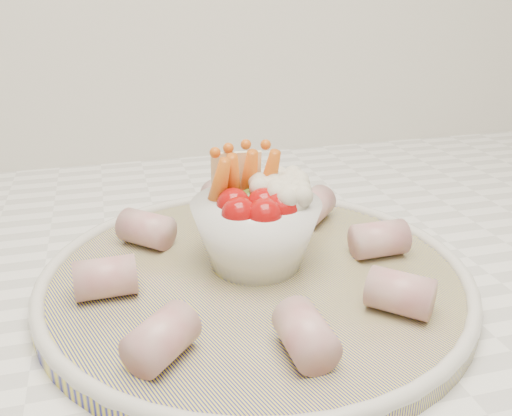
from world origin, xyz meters
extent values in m
cube|color=white|center=(0.00, 1.45, 0.90)|extent=(2.04, 0.62, 0.04)
cylinder|color=navy|center=(0.01, 1.36, 0.93)|extent=(0.47, 0.47, 0.01)
torus|color=silver|center=(0.01, 1.36, 0.94)|extent=(0.37, 0.37, 0.01)
sphere|color=#A30A0A|center=(0.00, 1.36, 0.99)|extent=(0.03, 0.03, 0.03)
sphere|color=#A30A0A|center=(0.02, 1.35, 0.99)|extent=(0.03, 0.03, 0.03)
sphere|color=#A30A0A|center=(0.03, 1.36, 0.99)|extent=(0.03, 0.03, 0.03)
sphere|color=#A30A0A|center=(0.00, 1.38, 0.99)|extent=(0.03, 0.03, 0.03)
sphere|color=#A30A0A|center=(0.02, 1.37, 0.99)|extent=(0.03, 0.03, 0.03)
sphere|color=#476421|center=(0.02, 1.39, 0.99)|extent=(0.02, 0.02, 0.02)
cone|color=#CE5913|center=(0.00, 1.40, 1.00)|extent=(0.03, 0.04, 0.07)
cone|color=#CE5913|center=(0.02, 1.41, 1.00)|extent=(0.02, 0.04, 0.07)
cone|color=#CE5913|center=(0.04, 1.40, 1.00)|extent=(0.03, 0.04, 0.07)
cone|color=#CE5913|center=(-0.01, 1.39, 1.00)|extent=(0.03, 0.05, 0.07)
sphere|color=beige|center=(0.05, 1.39, 1.00)|extent=(0.03, 0.03, 0.03)
sphere|color=beige|center=(0.04, 1.37, 1.00)|extent=(0.03, 0.03, 0.03)
sphere|color=beige|center=(0.05, 1.40, 1.00)|extent=(0.03, 0.03, 0.03)
sphere|color=beige|center=(0.03, 1.39, 1.00)|extent=(0.03, 0.03, 0.03)
cube|color=beige|center=(0.01, 1.42, 1.01)|extent=(0.05, 0.02, 0.05)
cylinder|color=#AC4E57|center=(0.13, 1.36, 0.95)|extent=(0.05, 0.03, 0.03)
cylinder|color=#AC4E57|center=(0.10, 1.45, 0.95)|extent=(0.06, 0.06, 0.03)
cylinder|color=#AC4E57|center=(0.01, 1.49, 0.95)|extent=(0.03, 0.05, 0.03)
cylinder|color=#AC4E57|center=(-0.07, 1.44, 0.95)|extent=(0.06, 0.06, 0.03)
cylinder|color=#AC4E57|center=(-0.11, 1.36, 0.95)|extent=(0.05, 0.03, 0.03)
cylinder|color=#AC4E57|center=(-0.08, 1.26, 0.95)|extent=(0.06, 0.06, 0.03)
cylinder|color=#AC4E57|center=(0.02, 1.24, 0.95)|extent=(0.03, 0.05, 0.03)
cylinder|color=#AC4E57|center=(0.10, 1.27, 0.95)|extent=(0.06, 0.06, 0.03)
camera|label=1|loc=(-0.10, 0.94, 1.18)|focal=40.00mm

